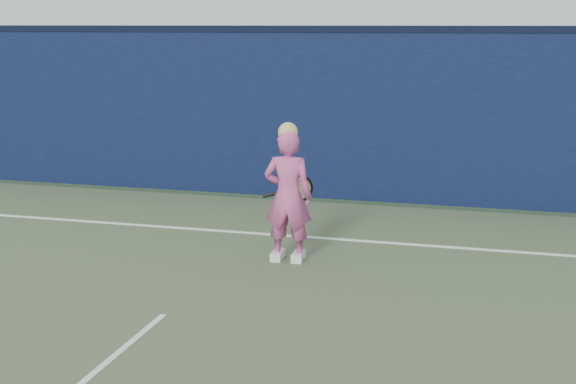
% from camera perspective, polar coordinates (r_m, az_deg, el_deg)
% --- Properties ---
extents(ground, '(80.00, 80.00, 0.00)m').
position_cam_1_polar(ground, '(6.70, -12.38, -11.53)').
color(ground, '#2F3E26').
rests_on(ground, ground).
extents(backstop_wall, '(24.00, 0.40, 2.50)m').
position_cam_1_polar(backstop_wall, '(12.35, 1.45, 5.48)').
color(backstop_wall, '#0C0F36').
rests_on(backstop_wall, ground).
extents(wall_cap, '(24.00, 0.42, 0.10)m').
position_cam_1_polar(wall_cap, '(12.27, 1.48, 11.52)').
color(wall_cap, black).
rests_on(wall_cap, backstop_wall).
extents(player, '(0.56, 0.39, 1.57)m').
position_cam_1_polar(player, '(8.93, 0.00, -0.23)').
color(player, '#CF508F').
rests_on(player, ground).
extents(racket, '(0.61, 0.16, 0.32)m').
position_cam_1_polar(racket, '(9.35, 0.63, 0.23)').
color(racket, black).
rests_on(racket, ground).
extents(court_lines, '(11.00, 12.04, 0.01)m').
position_cam_1_polar(court_lines, '(6.44, -13.76, -12.50)').
color(court_lines, white).
rests_on(court_lines, court_surface).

